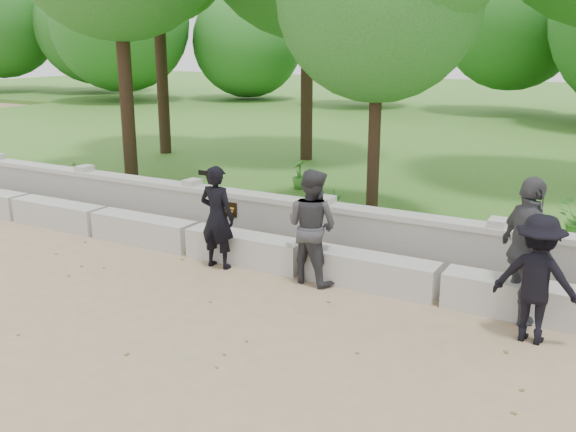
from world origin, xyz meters
name	(u,v)px	position (x,y,z in m)	size (l,w,h in m)	color
ground	(105,292)	(0.00, 0.00, 0.00)	(80.00, 80.00, 0.00)	tan
lawn	(427,142)	(0.00, 14.00, 0.12)	(40.00, 22.00, 0.25)	#356A1A
concrete_bench	(192,239)	(0.00, 1.90, 0.22)	(11.90, 0.45, 0.45)	#B4B2AA
parapet_wall	(217,214)	(0.00, 2.60, 0.46)	(12.50, 0.35, 0.90)	#A9A7A0
man_main	(217,217)	(0.75, 1.56, 0.76)	(0.56, 0.50, 1.53)	black
visitor_left	(312,226)	(2.22, 1.71, 0.80)	(0.86, 0.72, 1.60)	#36363A
visitor_mid	(537,279)	(5.21, 1.31, 0.73)	(0.98, 0.61, 1.46)	black
visitor_right	(527,251)	(5.01, 1.77, 0.88)	(0.98, 1.08, 1.77)	#414146
shrub_a	(75,177)	(-4.05, 3.30, 0.54)	(0.31, 0.21, 0.58)	#3C7F2B
shrub_b	(331,211)	(1.76, 3.30, 0.59)	(0.37, 0.30, 0.68)	#3C7F2B
shrub_d	(300,174)	(-0.13, 5.76, 0.55)	(0.34, 0.30, 0.61)	#3C7F2B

